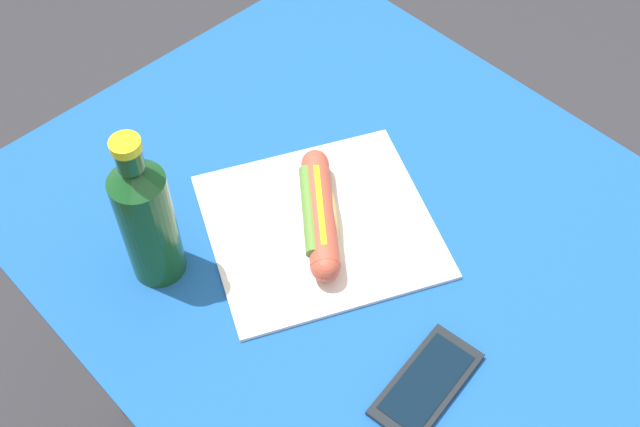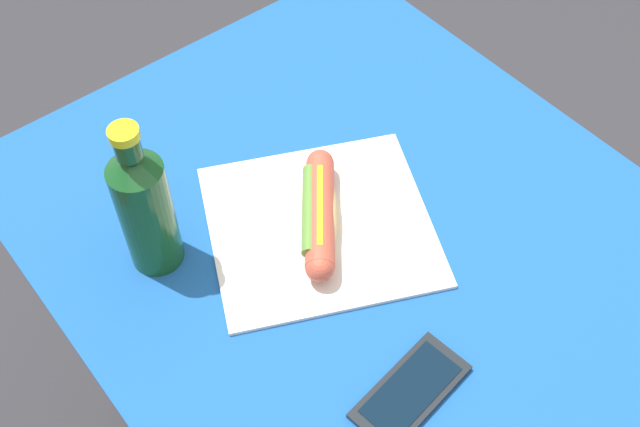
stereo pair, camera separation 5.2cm
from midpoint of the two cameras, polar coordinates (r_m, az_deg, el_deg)
The scene contains 5 objects.
dining_table at distance 1.18m, azimuth 5.05°, elevation -6.63°, with size 1.01×0.78×0.73m.
paper_wrapper at distance 1.07m, azimuth 1.39°, elevation -0.93°, with size 0.28×0.30×0.01m, color silver.
hot_dog at distance 1.05m, azimuth 1.37°, elevation -0.03°, with size 0.18×0.15×0.05m.
cell_phone at distance 0.95m, azimuth 8.22°, elevation -12.77°, with size 0.09×0.16×0.01m.
soda_bottle at distance 0.98m, azimuth -11.19°, elevation 0.44°, with size 0.07×0.07×0.24m.
Camera 2 is at (-0.42, 0.44, 1.59)m, focal length 43.87 mm.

